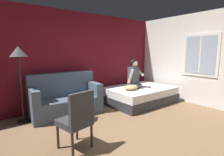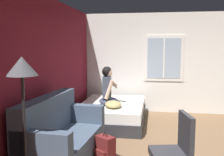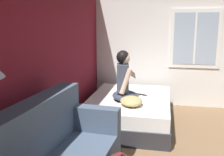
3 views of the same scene
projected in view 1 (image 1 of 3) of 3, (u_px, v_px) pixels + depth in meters
ground_plane at (138, 139)px, 3.20m from camera, size 40.00×40.00×0.00m
wall_back_accent at (73, 60)px, 5.06m from camera, size 10.90×0.16×2.70m
wall_side_with_window at (216, 60)px, 4.82m from camera, size 0.19×6.50×2.70m
bed at (140, 95)px, 5.47m from camera, size 2.07×1.48×0.48m
couch at (65, 99)px, 4.45m from camera, size 1.75×0.94×1.04m
side_chair at (77, 118)px, 2.80m from camera, size 0.55×0.55×0.98m
person_seated at (134, 76)px, 5.33m from camera, size 0.59×0.52×0.88m
backpack at (84, 112)px, 4.06m from camera, size 0.35×0.35×0.46m
throw_pillow at (131, 87)px, 5.08m from camera, size 0.55×0.46×0.14m
cell_phone at (150, 88)px, 5.37m from camera, size 0.13×0.16×0.01m
floor_lamp at (19, 59)px, 3.77m from camera, size 0.36×0.36×1.70m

